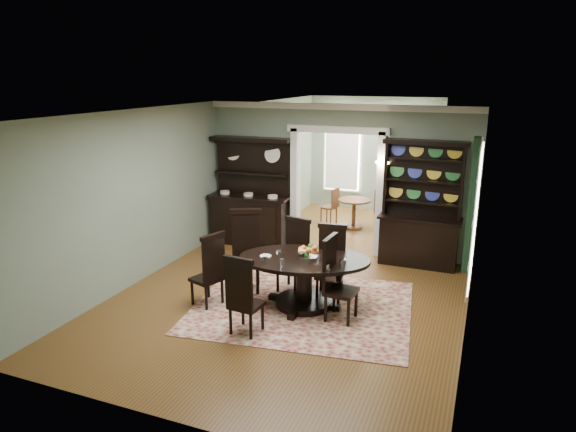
{
  "coord_description": "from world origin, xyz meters",
  "views": [
    {
      "loc": [
        2.83,
        -6.89,
        3.56
      ],
      "look_at": [
        -0.12,
        0.6,
        1.32
      ],
      "focal_mm": 32.0,
      "sensor_mm": 36.0,
      "label": 1
    }
  ],
  "objects_px": {
    "sideboard": "(250,207)",
    "welsh_dresser": "(420,221)",
    "parlor_table": "(354,210)",
    "dining_table": "(304,272)"
  },
  "relations": [
    {
      "from": "sideboard",
      "to": "parlor_table",
      "type": "bearing_deg",
      "value": 42.61
    },
    {
      "from": "welsh_dresser",
      "to": "parlor_table",
      "type": "bearing_deg",
      "value": 133.9
    },
    {
      "from": "welsh_dresser",
      "to": "parlor_table",
      "type": "distance_m",
      "value": 2.58
    },
    {
      "from": "welsh_dresser",
      "to": "parlor_table",
      "type": "height_order",
      "value": "welsh_dresser"
    },
    {
      "from": "sideboard",
      "to": "welsh_dresser",
      "type": "relative_size",
      "value": 0.96
    },
    {
      "from": "sideboard",
      "to": "welsh_dresser",
      "type": "xyz_separation_m",
      "value": [
        3.57,
        0.01,
        0.07
      ]
    },
    {
      "from": "sideboard",
      "to": "welsh_dresser",
      "type": "height_order",
      "value": "welsh_dresser"
    },
    {
      "from": "dining_table",
      "to": "parlor_table",
      "type": "relative_size",
      "value": 3.0
    },
    {
      "from": "dining_table",
      "to": "parlor_table",
      "type": "bearing_deg",
      "value": 80.49
    },
    {
      "from": "sideboard",
      "to": "parlor_table",
      "type": "xyz_separation_m",
      "value": [
        1.81,
        1.86,
        -0.33
      ]
    }
  ]
}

